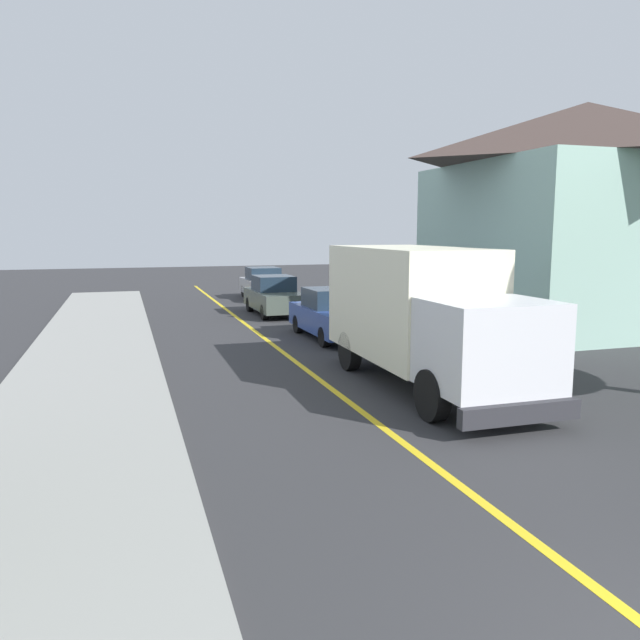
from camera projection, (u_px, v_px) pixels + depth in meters
name	position (u px, v px, depth m)	size (l,w,h in m)	color
sidewalk_curb	(41.00, 564.00, 6.54)	(3.60, 60.00, 0.15)	gray
centre_line_yellow	(335.00, 392.00, 13.84)	(0.16, 56.00, 0.01)	gold
box_truck	(422.00, 310.00, 14.21)	(2.45, 7.20, 3.20)	#F2EDCC
parked_car_near	(332.00, 315.00, 20.65)	(1.88, 4.43, 1.67)	#2D4793
parked_car_mid	(274.00, 296.00, 26.43)	(1.87, 4.43, 1.67)	#4C564C
parked_car_far	(264.00, 284.00, 32.45)	(1.81, 4.41, 1.67)	#B7B7BC
parked_van_across	(468.00, 326.00, 18.13)	(1.88, 4.43, 1.67)	#B7B7BC
house_across_street	(582.00, 212.00, 23.01)	(10.22, 9.49, 8.25)	#9EC6B7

